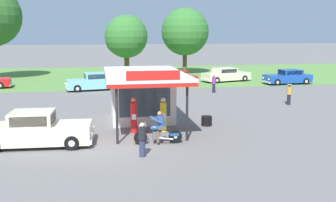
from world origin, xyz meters
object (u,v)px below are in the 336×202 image
Objects in this scene: parked_car_back_row_centre_right at (95,82)px; parked_car_second_row_spare at (174,79)px; parked_car_back_row_right at (226,75)px; spare_tire_stack at (207,121)px; bystander_leaning_by_kiosk at (289,94)px; gas_pump_offside at (163,117)px; gas_pump_nearside at (134,118)px; parked_car_back_row_centre at (288,77)px; featured_classic_sedan at (36,131)px; bystander_strolling_foreground at (214,83)px; bystander_admiring_sedan at (142,139)px; motorcycle_with_rider at (159,130)px.

parked_car_back_row_centre_right reaches higher than parked_car_second_row_spare.
spare_tire_stack is (-7.37, -18.95, -0.41)m from parked_car_back_row_right.
parked_car_back_row_right is 13.81m from bystander_leaning_by_kiosk.
parked_car_back_row_centre_right reaches higher than spare_tire_stack.
spare_tire_stack is at bearing 25.27° from gas_pump_offside.
gas_pump_nearside is 16.48m from parked_car_back_row_centre_right.
featured_classic_sedan is at bearing -139.84° from parked_car_back_row_centre.
featured_classic_sedan reaches higher than bystander_strolling_foreground.
featured_classic_sedan reaches higher than bystander_admiring_sedan.
motorcycle_with_rider is 2.06m from bystander_admiring_sedan.
motorcycle_with_rider is 18.51m from parked_car_back_row_centre_right.
gas_pump_nearside is 0.36× the size of parked_car_back_row_centre_right.
gas_pump_nearside is at bearing 118.38° from motorcycle_with_rider.
parked_car_back_row_centre_right is at bearing 81.73° from featured_classic_sedan.
parked_car_back_row_centre is (16.17, 19.10, 0.03)m from motorcycle_with_rider.
parked_car_back_row_centre is at bearing 49.75° from motorcycle_with_rider.
gas_pump_nearside is at bearing -119.87° from parked_car_back_row_right.
parked_car_back_row_centre is 8.31× the size of spare_tire_stack.
bystander_leaning_by_kiosk is at bearing 34.09° from spare_tire_stack.
gas_pump_nearside reaches higher than gas_pump_offside.
parked_car_back_row_centre_right is at bearing 99.71° from motorcycle_with_rider.
featured_classic_sedan is 9.26m from spare_tire_stack.
gas_pump_nearside is 0.85× the size of motorcycle_with_rider.
bystander_admiring_sedan is at bearing -27.73° from featured_classic_sedan.
gas_pump_offside is at bearing 74.82° from motorcycle_with_rider.
motorcycle_with_rider is 0.41× the size of parked_car_back_row_right.
motorcycle_with_rider reaches higher than bystander_strolling_foreground.
gas_pump_offside is at bearing -116.48° from parked_car_back_row_right.
gas_pump_offside reaches higher than parked_car_second_row_spare.
parked_car_back_row_right is at bearing 68.75° from spare_tire_stack.
motorcycle_with_rider is 1.51× the size of bystander_leaning_by_kiosk.
spare_tire_stack is (-12.95, -15.93, -0.41)m from parked_car_back_row_centre.
bystander_admiring_sedan is at bearing -130.20° from spare_tire_stack.
parked_car_second_row_spare is 3.33× the size of bystander_leaning_by_kiosk.
gas_pump_offside is at bearing -102.46° from parked_car_second_row_spare.
gas_pump_offside is at bearing -77.46° from parked_car_back_row_centre_right.
parked_car_back_row_centre is 11.77m from parked_car_second_row_spare.
gas_pump_offside reaches higher than parked_car_back_row_centre.
parked_car_back_row_right is (10.59, 22.12, 0.02)m from motorcycle_with_rider.
gas_pump_offside is 3.05m from spare_tire_stack.
gas_pump_offside is at bearing -148.08° from bystander_leaning_by_kiosk.
bystander_strolling_foreground reaches higher than bystander_leaning_by_kiosk.
gas_pump_offside is 3.19× the size of spare_tire_stack.
spare_tire_stack is at bearing 49.80° from bystander_admiring_sedan.
gas_pump_nearside is 4.48m from spare_tire_stack.
gas_pump_offside reaches higher than parked_car_back_row_right.
parked_car_second_row_spare is at bearing 119.59° from bystander_strolling_foreground.
bystander_admiring_sedan reaches higher than parked_car_back_row_right.
bystander_admiring_sedan is 0.98× the size of bystander_leaning_by_kiosk.
parked_car_second_row_spare is 16.40m from spare_tire_stack.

